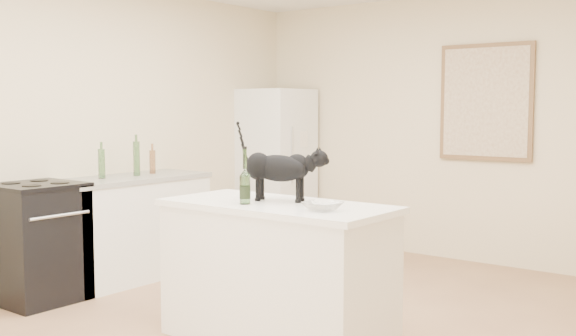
{
  "coord_description": "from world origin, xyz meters",
  "views": [
    {
      "loc": [
        2.74,
        -3.52,
        1.5
      ],
      "look_at": [
        0.15,
        -0.15,
        1.12
      ],
      "focal_mm": 42.37,
      "sensor_mm": 36.0,
      "label": 1
    }
  ],
  "objects_px": {
    "wine_bottle": "(245,179)",
    "black_cat": "(278,172)",
    "stove": "(38,244)",
    "glass_bowl": "(323,206)",
    "fridge": "(275,166)"
  },
  "relations": [
    {
      "from": "wine_bottle",
      "to": "black_cat",
      "type": "bearing_deg",
      "value": 71.02
    },
    {
      "from": "stove",
      "to": "glass_bowl",
      "type": "xyz_separation_m",
      "value": [
        2.47,
        0.3,
        0.48
      ]
    },
    {
      "from": "wine_bottle",
      "to": "fridge",
      "type": "bearing_deg",
      "value": 125.37
    },
    {
      "from": "stove",
      "to": "wine_bottle",
      "type": "bearing_deg",
      "value": 7.06
    },
    {
      "from": "fridge",
      "to": "black_cat",
      "type": "relative_size",
      "value": 3.14
    },
    {
      "from": "black_cat",
      "to": "wine_bottle",
      "type": "distance_m",
      "value": 0.25
    },
    {
      "from": "stove",
      "to": "fridge",
      "type": "height_order",
      "value": "fridge"
    },
    {
      "from": "glass_bowl",
      "to": "black_cat",
      "type": "bearing_deg",
      "value": 159.44
    },
    {
      "from": "black_cat",
      "to": "wine_bottle",
      "type": "relative_size",
      "value": 1.73
    },
    {
      "from": "stove",
      "to": "fridge",
      "type": "xyz_separation_m",
      "value": [
        0.0,
        2.95,
        0.4
      ]
    },
    {
      "from": "stove",
      "to": "fridge",
      "type": "distance_m",
      "value": 2.98
    },
    {
      "from": "fridge",
      "to": "wine_bottle",
      "type": "xyz_separation_m",
      "value": [
        1.92,
        -2.71,
        0.21
      ]
    },
    {
      "from": "fridge",
      "to": "wine_bottle",
      "type": "distance_m",
      "value": 3.33
    },
    {
      "from": "black_cat",
      "to": "glass_bowl",
      "type": "relative_size",
      "value": 2.47
    },
    {
      "from": "glass_bowl",
      "to": "fridge",
      "type": "bearing_deg",
      "value": 132.96
    }
  ]
}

